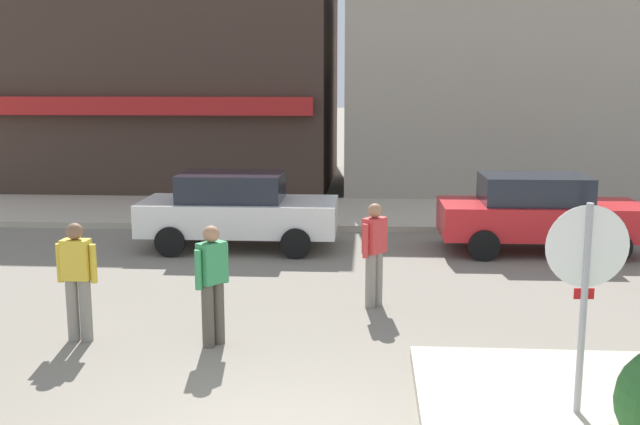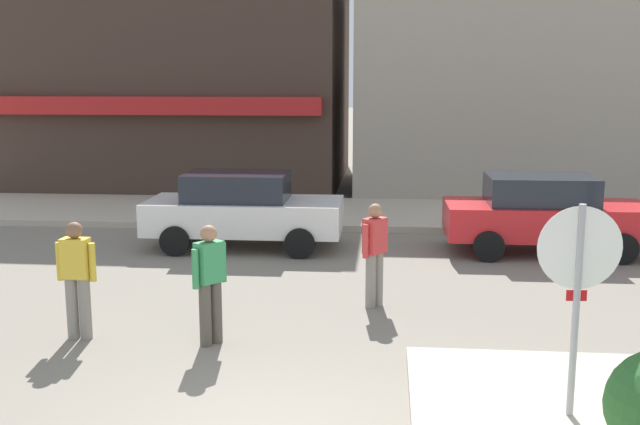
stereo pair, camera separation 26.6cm
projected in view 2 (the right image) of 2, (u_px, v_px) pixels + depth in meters
kerb_far at (348, 213)px, 19.00m from camera, size 80.00×4.00×0.15m
stop_sign at (577, 283)px, 7.28m from camera, size 0.82×0.08×2.30m
parked_car_nearest at (243, 209)px, 15.41m from camera, size 4.01×1.89×1.56m
parked_car_second at (545, 213)px, 14.94m from camera, size 4.02×1.91×1.56m
pedestrian_crossing_near at (375, 252)px, 11.40m from camera, size 0.40×0.50×1.61m
pedestrian_crossing_far at (77, 276)px, 9.99m from camera, size 0.55×0.23×1.61m
pedestrian_kerb_side at (210, 281)px, 9.78m from camera, size 0.40×0.49×1.61m
building_corner_shop at (184, 71)px, 25.14m from camera, size 10.95×9.28×7.36m
building_storefront_left_near at (491, 89)px, 22.94m from camera, size 8.35×6.08×6.23m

